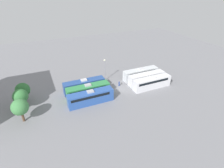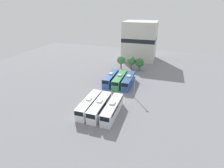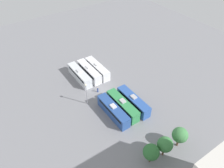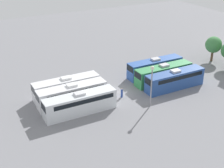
# 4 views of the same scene
# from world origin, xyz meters

# --- Properties ---
(ground_plane) EXTENTS (124.66, 124.66, 0.00)m
(ground_plane) POSITION_xyz_m (0.00, 0.00, 0.00)
(ground_plane) COLOR gray
(bus_0) EXTENTS (2.51, 11.27, 3.50)m
(bus_0) POSITION_xyz_m (-3.06, -8.78, 1.73)
(bus_0) COLOR white
(bus_0) RESTS_ON ground_plane
(bus_1) EXTENTS (2.51, 11.27, 3.50)m
(bus_1) POSITION_xyz_m (-0.14, -8.91, 1.73)
(bus_1) COLOR white
(bus_1) RESTS_ON ground_plane
(bus_2) EXTENTS (2.51, 11.27, 3.50)m
(bus_2) POSITION_xyz_m (3.14, -8.96, 1.73)
(bus_2) COLOR silver
(bus_2) RESTS_ON ground_plane
(bus_3) EXTENTS (2.51, 11.27, 3.50)m
(bus_3) POSITION_xyz_m (-3.18, 9.30, 1.73)
(bus_3) COLOR #2D56A8
(bus_3) RESTS_ON ground_plane
(bus_4) EXTENTS (2.51, 11.27, 3.50)m
(bus_4) POSITION_xyz_m (0.06, 8.90, 1.73)
(bus_4) COLOR #338C4C
(bus_4) RESTS_ON ground_plane
(bus_5) EXTENTS (2.51, 11.27, 3.50)m
(bus_5) POSITION_xyz_m (3.11, 9.08, 1.73)
(bus_5) COLOR #284C93
(bus_5) RESTS_ON ground_plane
(worker_person) EXTENTS (0.36, 0.36, 1.65)m
(worker_person) POSITION_xyz_m (1.66, -0.87, 0.76)
(worker_person) COLOR navy
(worker_person) RESTS_ON ground_plane
(light_pole) EXTENTS (0.60, 0.60, 6.87)m
(light_pole) POSITION_xyz_m (6.47, 1.59, 4.74)
(light_pole) COLOR gray
(light_pole) RESTS_ON ground_plane
(tree_0) EXTENTS (3.47, 3.47, 5.40)m
(tree_0) POSITION_xyz_m (-3.64, 24.52, 3.63)
(tree_0) COLOR brown
(tree_0) RESTS_ON ground_plane
(tree_1) EXTENTS (3.34, 3.34, 5.37)m
(tree_1) POSITION_xyz_m (0.75, 24.45, 3.67)
(tree_1) COLOR brown
(tree_1) RESTS_ON ground_plane
(tree_2) EXTENTS (3.45, 3.45, 5.11)m
(tree_2) POSITION_xyz_m (4.15, 24.06, 3.37)
(tree_2) COLOR brown
(tree_2) RESTS_ON ground_plane
(depot_building) EXTENTS (15.05, 13.17, 17.72)m
(depot_building) POSITION_xyz_m (1.13, 40.77, 8.94)
(depot_building) COLOR beige
(depot_building) RESTS_ON ground_plane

